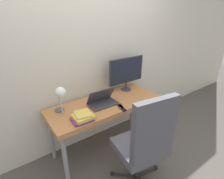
% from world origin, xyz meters
% --- Properties ---
extents(ground_plane, '(12.00, 12.00, 0.00)m').
position_xyz_m(ground_plane, '(0.00, 0.00, 0.00)').
color(ground_plane, '#514C47').
extents(wall_back, '(8.00, 0.05, 2.60)m').
position_xyz_m(wall_back, '(0.00, 0.66, 1.30)').
color(wall_back, beige).
rests_on(wall_back, ground_plane).
extents(desk, '(1.49, 0.59, 0.72)m').
position_xyz_m(desk, '(0.00, 0.30, 0.65)').
color(desk, '#B77542').
rests_on(desk, ground_plane).
extents(laptop, '(0.37, 0.22, 0.21)m').
position_xyz_m(laptop, '(-0.05, 0.29, 0.77)').
color(laptop, '#38383D').
rests_on(laptop, desk).
extents(monitor, '(0.60, 0.16, 0.49)m').
position_xyz_m(monitor, '(0.49, 0.47, 1.01)').
color(monitor, '#333338').
rests_on(monitor, desk).
extents(desk_lamp, '(0.12, 0.24, 0.35)m').
position_xyz_m(desk_lamp, '(-0.56, 0.35, 0.98)').
color(desk_lamp, '#4C4C51').
rests_on(desk_lamp, desk).
extents(office_chair, '(0.60, 0.60, 1.14)m').
position_xyz_m(office_chair, '(-0.02, -0.45, 0.62)').
color(office_chair, black).
rests_on(office_chair, ground_plane).
extents(book_stack, '(0.24, 0.21, 0.08)m').
position_xyz_m(book_stack, '(-0.42, 0.11, 0.76)').
color(book_stack, '#753384').
rests_on(book_stack, desk).
extents(tv_remote, '(0.10, 0.15, 0.02)m').
position_xyz_m(tv_remote, '(0.09, 0.10, 0.73)').
color(tv_remote, '#4C4C51').
rests_on(tv_remote, desk).
extents(media_remote, '(0.07, 0.16, 0.02)m').
position_xyz_m(media_remote, '(0.08, 0.06, 0.73)').
color(media_remote, black).
rests_on(media_remote, desk).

